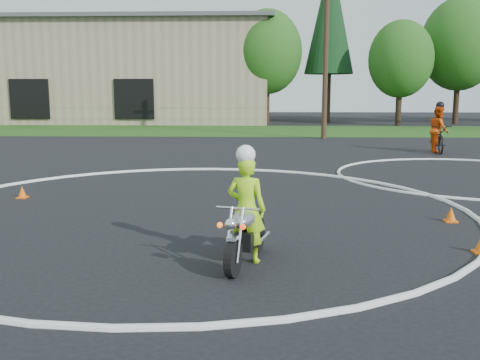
{
  "coord_description": "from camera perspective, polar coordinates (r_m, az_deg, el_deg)",
  "views": [
    {
      "loc": [
        1.58,
        -8.36,
        2.54
      ],
      "look_at": [
        1.24,
        0.35,
        1.1
      ],
      "focal_mm": 40.0,
      "sensor_mm": 36.0,
      "label": 1
    }
  ],
  "objects": [
    {
      "name": "warehouse",
      "position": [
        52.19,
        -20.12,
        10.61
      ],
      "size": [
        41.0,
        17.0,
        8.3
      ],
      "color": "tan",
      "rests_on": "ground"
    },
    {
      "name": "rider_second_grp",
      "position": [
        24.07,
        20.4,
        4.56
      ],
      "size": [
        1.04,
        2.31,
        2.15
      ],
      "rotation": [
        0.0,
        0.0,
        -0.12
      ],
      "color": "black",
      "rests_on": "ground"
    },
    {
      "name": "primary_motorcycle",
      "position": [
        7.95,
        0.61,
        -5.75
      ],
      "size": [
        0.79,
        1.79,
        0.96
      ],
      "rotation": [
        0.0,
        0.0,
        -0.26
      ],
      "color": "black",
      "rests_on": "ground"
    },
    {
      "name": "ground",
      "position": [
        8.88,
        -8.16,
        -7.34
      ],
      "size": [
        120.0,
        120.0,
        0.0
      ],
      "primitive_type": "plane",
      "color": "black",
      "rests_on": "ground"
    },
    {
      "name": "course_markings",
      "position": [
        12.98,
        4.83,
        -1.9
      ],
      "size": [
        19.05,
        19.05,
        0.12
      ],
      "color": "silver",
      "rests_on": "ground"
    },
    {
      "name": "traffic_cones",
      "position": [
        12.18,
        16.39,
        -2.39
      ],
      "size": [
        15.9,
        13.38,
        0.3
      ],
      "color": "#F05E0C",
      "rests_on": "ground"
    },
    {
      "name": "rider_primary_grp",
      "position": [
        7.99,
        0.68,
        -2.78
      ],
      "size": [
        0.67,
        0.52,
        1.78
      ],
      "rotation": [
        0.0,
        0.0,
        -0.26
      ],
      "color": "#AAEF19",
      "rests_on": "ground"
    },
    {
      "name": "treeline",
      "position": [
        45.13,
        19.89,
        14.03
      ],
      "size": [
        38.2,
        8.1,
        14.52
      ],
      "color": "#382619",
      "rests_on": "ground"
    },
    {
      "name": "grass_strip",
      "position": [
        35.49,
        -0.29,
        5.3
      ],
      "size": [
        120.0,
        10.0,
        0.02
      ],
      "primitive_type": "cube",
      "color": "#1E4714",
      "rests_on": "ground"
    },
    {
      "name": "utility_poles",
      "position": [
        29.68,
        9.17,
        14.41
      ],
      "size": [
        41.6,
        1.12,
        10.0
      ],
      "color": "#473321",
      "rests_on": "ground"
    }
  ]
}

